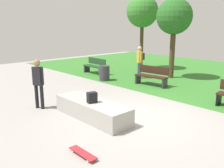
{
  "coord_description": "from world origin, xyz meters",
  "views": [
    {
      "loc": [
        4.57,
        -5.48,
        2.79
      ],
      "look_at": [
        -1.03,
        -0.23,
        0.94
      ],
      "focal_mm": 39.01,
      "sensor_mm": 36.0,
      "label": 1
    }
  ],
  "objects_px": {
    "tree_leaning_ash": "(142,12)",
    "pedestrian_with_backpack": "(140,59)",
    "concrete_ledge": "(92,110)",
    "tree_slender_maple": "(174,17)",
    "park_bench_far_left": "(152,75)",
    "park_bench_by_oak": "(95,66)",
    "trash_bin": "(104,73)",
    "backpack_on_ledge": "(92,97)",
    "skater_performing_trick": "(38,80)",
    "skateboard_by_ledge": "(83,153)"
  },
  "relations": [
    {
      "from": "skateboard_by_ledge",
      "to": "trash_bin",
      "type": "bearing_deg",
      "value": 134.97
    },
    {
      "from": "park_bench_far_left",
      "to": "tree_slender_maple",
      "type": "bearing_deg",
      "value": 99.67
    },
    {
      "from": "park_bench_far_left",
      "to": "pedestrian_with_backpack",
      "type": "xyz_separation_m",
      "value": [
        -1.48,
        0.85,
        0.56
      ]
    },
    {
      "from": "park_bench_far_left",
      "to": "park_bench_by_oak",
      "type": "height_order",
      "value": "same"
    },
    {
      "from": "skater_performing_trick",
      "to": "pedestrian_with_backpack",
      "type": "xyz_separation_m",
      "value": [
        -0.9,
        6.32,
        0.04
      ]
    },
    {
      "from": "park_bench_far_left",
      "to": "tree_leaning_ash",
      "type": "bearing_deg",
      "value": 136.46
    },
    {
      "from": "skater_performing_trick",
      "to": "tree_leaning_ash",
      "type": "height_order",
      "value": "tree_leaning_ash"
    },
    {
      "from": "skater_performing_trick",
      "to": "park_bench_by_oak",
      "type": "relative_size",
      "value": 1.05
    },
    {
      "from": "tree_slender_maple",
      "to": "trash_bin",
      "type": "distance_m",
      "value": 4.65
    },
    {
      "from": "concrete_ledge",
      "to": "park_bench_by_oak",
      "type": "xyz_separation_m",
      "value": [
        -5.45,
        4.58,
        0.21
      ]
    },
    {
      "from": "skateboard_by_ledge",
      "to": "pedestrian_with_backpack",
      "type": "xyz_separation_m",
      "value": [
        -4.48,
        7.14,
        0.97
      ]
    },
    {
      "from": "backpack_on_ledge",
      "to": "tree_leaning_ash",
      "type": "height_order",
      "value": "tree_leaning_ash"
    },
    {
      "from": "concrete_ledge",
      "to": "skateboard_by_ledge",
      "type": "distance_m",
      "value": 2.28
    },
    {
      "from": "pedestrian_with_backpack",
      "to": "skateboard_by_ledge",
      "type": "bearing_deg",
      "value": -57.9
    },
    {
      "from": "trash_bin",
      "to": "concrete_ledge",
      "type": "bearing_deg",
      "value": -45.6
    },
    {
      "from": "tree_slender_maple",
      "to": "skateboard_by_ledge",
      "type": "bearing_deg",
      "value": -68.3
    },
    {
      "from": "skater_performing_trick",
      "to": "park_bench_far_left",
      "type": "bearing_deg",
      "value": 83.96
    },
    {
      "from": "tree_slender_maple",
      "to": "pedestrian_with_backpack",
      "type": "height_order",
      "value": "tree_slender_maple"
    },
    {
      "from": "tree_leaning_ash",
      "to": "trash_bin",
      "type": "xyz_separation_m",
      "value": [
        1.02,
        -4.14,
        -3.24
      ]
    },
    {
      "from": "tree_leaning_ash",
      "to": "pedestrian_with_backpack",
      "type": "height_order",
      "value": "tree_leaning_ash"
    },
    {
      "from": "park_bench_far_left",
      "to": "trash_bin",
      "type": "bearing_deg",
      "value": -158.71
    },
    {
      "from": "skater_performing_trick",
      "to": "backpack_on_ledge",
      "type": "bearing_deg",
      "value": 18.41
    },
    {
      "from": "park_bench_far_left",
      "to": "trash_bin",
      "type": "relative_size",
      "value": 2.13
    },
    {
      "from": "tree_leaning_ash",
      "to": "pedestrian_with_backpack",
      "type": "distance_m",
      "value": 3.99
    },
    {
      "from": "backpack_on_ledge",
      "to": "tree_slender_maple",
      "type": "distance_m",
      "value": 7.65
    },
    {
      "from": "skater_performing_trick",
      "to": "tree_slender_maple",
      "type": "height_order",
      "value": "tree_slender_maple"
    },
    {
      "from": "park_bench_by_oak",
      "to": "tree_leaning_ash",
      "type": "xyz_separation_m",
      "value": [
        0.7,
        3.37,
        3.14
      ]
    },
    {
      "from": "trash_bin",
      "to": "skateboard_by_ledge",
      "type": "bearing_deg",
      "value": -45.03
    },
    {
      "from": "concrete_ledge",
      "to": "pedestrian_with_backpack",
      "type": "xyz_separation_m",
      "value": [
        -2.84,
        5.57,
        0.77
      ]
    },
    {
      "from": "pedestrian_with_backpack",
      "to": "park_bench_by_oak",
      "type": "bearing_deg",
      "value": -159.11
    },
    {
      "from": "skater_performing_trick",
      "to": "tree_slender_maple",
      "type": "distance_m",
      "value": 7.98
    },
    {
      "from": "skateboard_by_ledge",
      "to": "tree_leaning_ash",
      "type": "distance_m",
      "value": 12.0
    },
    {
      "from": "tree_leaning_ash",
      "to": "trash_bin",
      "type": "relative_size",
      "value": 6.06
    },
    {
      "from": "pedestrian_with_backpack",
      "to": "tree_leaning_ash",
      "type": "bearing_deg",
      "value": 128.86
    },
    {
      "from": "park_bench_far_left",
      "to": "park_bench_by_oak",
      "type": "bearing_deg",
      "value": -177.92
    },
    {
      "from": "tree_slender_maple",
      "to": "trash_bin",
      "type": "xyz_separation_m",
      "value": [
        -1.99,
        -3.11,
        -2.82
      ]
    },
    {
      "from": "park_bench_far_left",
      "to": "skater_performing_trick",
      "type": "bearing_deg",
      "value": -96.04
    },
    {
      "from": "park_bench_far_left",
      "to": "pedestrian_with_backpack",
      "type": "bearing_deg",
      "value": 150.13
    },
    {
      "from": "park_bench_by_oak",
      "to": "trash_bin",
      "type": "height_order",
      "value": "park_bench_by_oak"
    },
    {
      "from": "concrete_ledge",
      "to": "skater_performing_trick",
      "type": "bearing_deg",
      "value": -158.93
    },
    {
      "from": "trash_bin",
      "to": "tree_leaning_ash",
      "type": "bearing_deg",
      "value": 103.89
    },
    {
      "from": "backpack_on_ledge",
      "to": "skater_performing_trick",
      "type": "relative_size",
      "value": 0.19
    },
    {
      "from": "skateboard_by_ledge",
      "to": "tree_slender_maple",
      "type": "bearing_deg",
      "value": 111.7
    },
    {
      "from": "park_bench_far_left",
      "to": "tree_leaning_ash",
      "type": "relative_size",
      "value": 0.35
    },
    {
      "from": "concrete_ledge",
      "to": "tree_slender_maple",
      "type": "relative_size",
      "value": 0.66
    },
    {
      "from": "backpack_on_ledge",
      "to": "tree_slender_maple",
      "type": "relative_size",
      "value": 0.08
    },
    {
      "from": "pedestrian_with_backpack",
      "to": "skater_performing_trick",
      "type": "bearing_deg",
      "value": -81.93
    },
    {
      "from": "concrete_ledge",
      "to": "trash_bin",
      "type": "relative_size",
      "value": 3.58
    },
    {
      "from": "concrete_ledge",
      "to": "skateboard_by_ledge",
      "type": "relative_size",
      "value": 3.45
    },
    {
      "from": "park_bench_by_oak",
      "to": "tree_leaning_ash",
      "type": "distance_m",
      "value": 4.66
    }
  ]
}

